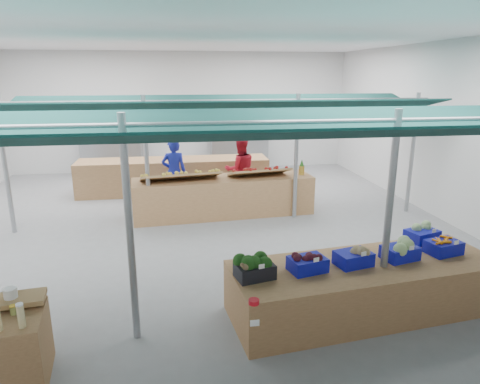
{
  "coord_description": "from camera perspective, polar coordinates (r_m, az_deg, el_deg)",
  "views": [
    {
      "loc": [
        -0.43,
        -9.22,
        3.44
      ],
      "look_at": [
        0.8,
        -1.6,
        1.3
      ],
      "focal_mm": 32.0,
      "sensor_mm": 36.0,
      "label": 1
    }
  ],
  "objects": [
    {
      "name": "apple_heap_yellow",
      "position": [
        10.3,
        -7.9,
        2.34
      ],
      "size": [
        1.98,
        0.96,
        0.27
      ],
      "rotation": [
        0.0,
        0.0,
        0.14
      ],
      "color": "#997247",
      "rests_on": "fruit_counter"
    },
    {
      "name": "apple_heap_red",
      "position": [
        10.65,
        2.64,
        2.91
      ],
      "size": [
        1.58,
        0.9,
        0.27
      ],
      "rotation": [
        0.0,
        0.0,
        0.14
      ],
      "color": "#997247",
      "rests_on": "fruit_counter"
    },
    {
      "name": "hall",
      "position": [
        10.69,
        -6.97,
        11.15
      ],
      "size": [
        13.0,
        13.0,
        13.0
      ],
      "color": "silver",
      "rests_on": "ground"
    },
    {
      "name": "floor",
      "position": [
        9.85,
        -6.11,
        -5.01
      ],
      "size": [
        13.0,
        13.0,
        0.0
      ],
      "primitive_type": "plane",
      "color": "slate",
      "rests_on": "ground"
    },
    {
      "name": "pole_ribbon",
      "position": [
        4.69,
        1.87,
        -14.67
      ],
      "size": [
        0.12,
        0.12,
        0.28
      ],
      "color": "red",
      "rests_on": "pole_grid"
    },
    {
      "name": "sparrow",
      "position": [
        5.63,
        0.67,
        -9.9
      ],
      "size": [
        0.12,
        0.09,
        0.11
      ],
      "rotation": [
        0.0,
        0.0,
        0.22
      ],
      "color": "brown",
      "rests_on": "crate_broccoli"
    },
    {
      "name": "crate_beets",
      "position": [
        6.1,
        8.99,
        -9.2
      ],
      "size": [
        0.57,
        0.45,
        0.29
      ],
      "rotation": [
        0.0,
        0.0,
        0.22
      ],
      "color": "#0E129F",
      "rests_on": "veg_counter"
    },
    {
      "name": "back_shelving_right",
      "position": [
        15.6,
        -0.1,
        6.52
      ],
      "size": [
        2.0,
        0.5,
        2.0
      ],
      "primitive_type": "cube",
      "color": "#B23F33",
      "rests_on": "floor"
    },
    {
      "name": "far_counter",
      "position": [
        12.9,
        -8.79,
        2.17
      ],
      "size": [
        5.57,
        1.17,
        1.0
      ],
      "primitive_type": "cube",
      "rotation": [
        0.0,
        0.0,
        -0.01
      ],
      "color": "brown",
      "rests_on": "floor"
    },
    {
      "name": "crate_celeriac",
      "position": [
        6.41,
        14.9,
        -8.19
      ],
      "size": [
        0.57,
        0.45,
        0.31
      ],
      "rotation": [
        0.0,
        0.0,
        0.22
      ],
      "color": "#0E129F",
      "rests_on": "veg_counter"
    },
    {
      "name": "pole_grid",
      "position": [
        7.73,
        -0.18,
        3.38
      ],
      "size": [
        10.0,
        4.6,
        3.0
      ],
      "color": "gray",
      "rests_on": "floor"
    },
    {
      "name": "crate_extra",
      "position": [
        7.63,
        23.12,
        -5.06
      ],
      "size": [
        0.58,
        0.48,
        0.32
      ],
      "rotation": [
        0.0,
        0.0,
        0.3
      ],
      "color": "#0E129F",
      "rests_on": "veg_counter"
    },
    {
      "name": "fruit_counter",
      "position": [
        10.7,
        -2.19,
        -0.56
      ],
      "size": [
        4.5,
        1.36,
        0.95
      ],
      "primitive_type": "cube",
      "rotation": [
        0.0,
        0.0,
        0.07
      ],
      "color": "brown",
      "rests_on": "floor"
    },
    {
      "name": "veg_counter",
      "position": [
        6.74,
        16.24,
        -12.06
      ],
      "size": [
        4.09,
        1.76,
        0.77
      ],
      "primitive_type": "cube",
      "rotation": [
        0.0,
        0.0,
        0.11
      ],
      "color": "brown",
      "rests_on": "floor"
    },
    {
      "name": "vendor_left",
      "position": [
        11.6,
        -8.78,
        2.63
      ],
      "size": [
        0.68,
        0.47,
        1.78
      ],
      "primitive_type": "imported",
      "rotation": [
        0.0,
        0.0,
        3.21
      ],
      "color": "#162095",
      "rests_on": "floor"
    },
    {
      "name": "crate_cabbage",
      "position": [
        6.81,
        20.57,
        -7.13
      ],
      "size": [
        0.57,
        0.45,
        0.35
      ],
      "rotation": [
        0.0,
        0.0,
        0.22
      ],
      "color": "#0E129F",
      "rests_on": "veg_counter"
    },
    {
      "name": "crate_carrots",
      "position": [
        7.29,
        25.49,
        -6.57
      ],
      "size": [
        0.57,
        0.45,
        0.29
      ],
      "rotation": [
        0.0,
        0.0,
        0.22
      ],
      "color": "#0E129F",
      "rests_on": "veg_counter"
    },
    {
      "name": "vendor_right",
      "position": [
        11.74,
        0.04,
        2.97
      ],
      "size": [
        0.91,
        0.73,
        1.78
      ],
      "primitive_type": "imported",
      "rotation": [
        0.0,
        0.0,
        3.21
      ],
      "color": "#B11525",
      "rests_on": "floor"
    },
    {
      "name": "back_shelving_left",
      "position": [
        15.55,
        -16.8,
        5.83
      ],
      "size": [
        2.0,
        0.5,
        2.0
      ],
      "primitive_type": "cube",
      "color": "#B23F33",
      "rests_on": "floor"
    },
    {
      "name": "pineapple",
      "position": [
        10.99,
        8.23,
        3.25
      ],
      "size": [
        0.14,
        0.14,
        0.39
      ],
      "rotation": [
        0.0,
        0.0,
        0.14
      ],
      "color": "#8C6019",
      "rests_on": "fruit_counter"
    },
    {
      "name": "awnings",
      "position": [
        7.59,
        -0.19,
        10.55
      ],
      "size": [
        9.5,
        7.08,
        0.3
      ],
      "color": "#0B2F2C",
      "rests_on": "pole_grid"
    },
    {
      "name": "crate_broccoli",
      "position": [
        5.83,
        1.97,
        -9.94
      ],
      "size": [
        0.57,
        0.45,
        0.35
      ],
      "rotation": [
        0.0,
        0.0,
        0.22
      ],
      "color": "black",
      "rests_on": "veg_counter"
    }
  ]
}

